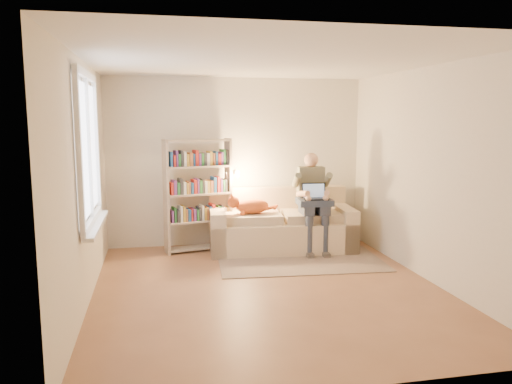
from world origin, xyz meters
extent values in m
plane|color=brown|center=(0.00, 0.00, 0.00)|extent=(4.50, 4.50, 0.00)
cube|color=white|center=(0.00, 0.00, 2.60)|extent=(4.00, 4.50, 0.02)
cube|color=silver|center=(-2.00, 0.00, 1.30)|extent=(0.02, 4.50, 2.60)
cube|color=silver|center=(2.00, 0.00, 1.30)|extent=(0.02, 4.50, 2.60)
cube|color=silver|center=(0.00, 2.25, 1.30)|extent=(4.00, 0.02, 2.60)
cube|color=silver|center=(0.00, -2.25, 1.30)|extent=(4.00, 0.02, 2.60)
plane|color=white|center=(-1.97, 0.20, 1.65)|extent=(0.00, 1.50, 1.50)
cube|color=white|center=(-1.96, 0.20, 2.44)|extent=(0.05, 1.50, 0.08)
cube|color=white|center=(-1.96, 0.20, 0.86)|extent=(0.05, 1.50, 0.08)
cube|color=white|center=(-1.96, 0.20, 1.65)|extent=(0.04, 0.05, 1.50)
cube|color=white|center=(-1.92, 0.20, 0.81)|extent=(0.12, 1.52, 0.04)
cube|color=beige|center=(0.59, 1.70, 0.23)|extent=(2.22, 1.14, 0.45)
cube|color=beige|center=(0.62, 2.07, 0.68)|extent=(2.16, 0.39, 0.46)
cube|color=beige|center=(-0.38, 1.78, 0.32)|extent=(0.29, 0.98, 0.64)
cube|color=beige|center=(1.55, 1.62, 0.32)|extent=(0.29, 0.98, 0.64)
cube|color=beige|center=(0.10, 1.69, 0.52)|extent=(0.96, 0.72, 0.13)
cube|color=beige|center=(1.07, 1.61, 0.52)|extent=(0.96, 0.72, 0.13)
cube|color=#6F705B|center=(1.04, 1.69, 0.99)|extent=(0.41, 0.25, 0.54)
sphere|color=tan|center=(1.04, 1.67, 1.36)|extent=(0.21, 0.21, 0.21)
cube|color=#363C4B|center=(0.90, 1.45, 0.67)|extent=(0.19, 0.45, 0.17)
cube|color=#363C4B|center=(1.14, 1.43, 0.67)|extent=(0.19, 0.45, 0.17)
cylinder|color=#363C4B|center=(0.89, 1.23, 0.30)|extent=(0.11, 0.11, 0.60)
cylinder|color=#363C4B|center=(1.12, 1.22, 0.30)|extent=(0.11, 0.11, 0.60)
ellipsoid|color=orange|center=(0.10, 1.65, 0.69)|extent=(0.52, 0.30, 0.22)
sphere|color=orange|center=(-0.19, 1.63, 0.76)|extent=(0.17, 0.17, 0.17)
cylinder|color=orange|center=(0.36, 1.69, 0.65)|extent=(0.25, 0.07, 0.07)
cube|color=#2B354B|center=(1.01, 1.42, 0.77)|extent=(0.52, 0.44, 0.09)
cube|color=black|center=(1.00, 1.38, 0.82)|extent=(0.37, 0.27, 0.02)
cube|color=black|center=(1.01, 1.49, 0.92)|extent=(0.36, 0.09, 0.23)
plane|color=#8CA5CC|center=(1.01, 1.49, 0.92)|extent=(0.32, 0.09, 0.31)
cube|color=#BCA78E|center=(-1.12, 1.80, 0.84)|extent=(0.09, 0.26, 1.68)
cube|color=#BCA78E|center=(-0.17, 2.00, 0.84)|extent=(0.09, 0.26, 1.68)
cube|color=#BCA78E|center=(-0.64, 1.90, 0.05)|extent=(1.03, 0.46, 0.03)
cube|color=#BCA78E|center=(-0.64, 1.90, 0.45)|extent=(1.03, 0.46, 0.03)
cube|color=#BCA78E|center=(-0.64, 1.90, 0.86)|extent=(1.03, 0.46, 0.03)
cube|color=#BCA78E|center=(-0.64, 1.90, 1.27)|extent=(1.03, 0.46, 0.03)
cube|color=#BCA78E|center=(-0.64, 1.90, 1.66)|extent=(1.03, 0.46, 0.03)
cube|color=#333338|center=(-0.64, 1.90, 0.57)|extent=(0.88, 0.38, 0.20)
cube|color=silver|center=(-0.64, 1.90, 0.98)|extent=(0.88, 0.38, 0.20)
cube|color=gold|center=(-0.64, 1.90, 1.39)|extent=(0.88, 0.38, 0.20)
cylinder|color=beige|center=(-0.24, 1.99, 0.90)|extent=(0.09, 0.09, 0.04)
cone|color=beige|center=(-0.08, 1.91, 1.15)|extent=(0.13, 0.15, 0.14)
cube|color=gray|center=(0.69, 1.03, 0.01)|extent=(2.36, 1.50, 0.01)
camera|label=1|loc=(-1.26, -5.47, 1.98)|focal=35.00mm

